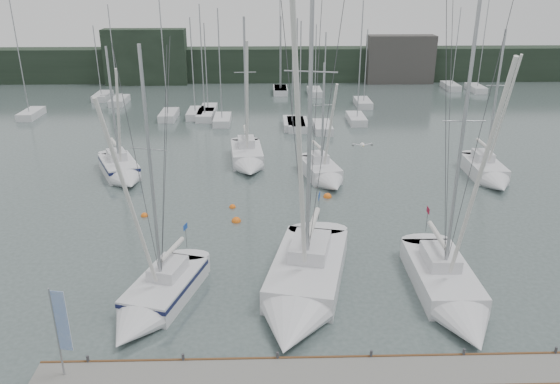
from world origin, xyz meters
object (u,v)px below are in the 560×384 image
Objects in this scene: buoy_b at (327,197)px; buoy_d at (236,221)px; sailboat_near_center at (301,293)px; buoy_a at (233,207)px; sailboat_mid_a at (122,172)px; sailboat_near_right at (452,297)px; sailboat_near_left at (152,302)px; buoy_c at (145,216)px; dock_banner at (60,326)px; sailboat_mid_b at (248,160)px; sailboat_mid_e at (489,174)px; sailboat_mid_c at (325,175)px.

buoy_b is 0.98× the size of buoy_d.
sailboat_near_center is 40.93× the size of buoy_a.
sailboat_mid_a is at bearing 146.46° from buoy_a.
sailboat_near_right reaches higher than buoy_d.
sailboat_near_center reaches higher than sailboat_near_left.
sailboat_near_left is 14.95m from sailboat_near_right.
buoy_c is 0.12× the size of dock_banner.
sailboat_near_center is at bearing -86.38° from sailboat_mid_b.
sailboat_mid_e reaches higher than dock_banner.
sailboat_mid_e reaches higher than buoy_a.
buoy_a is at bearing -58.41° from sailboat_mid_a.
sailboat_mid_e is at bearing 59.58° from sailboat_near_center.
buoy_d is at bearing -97.52° from sailboat_mid_b.
sailboat_mid_b is 12.36m from buoy_c.
buoy_d is (-6.64, -4.13, 0.00)m from buoy_b.
buoy_a is (3.25, 12.85, -0.55)m from sailboat_near_left.
sailboat_near_center is 1.55× the size of sailboat_mid_e.
sailboat_near_center is at bearing -69.47° from buoy_d.
sailboat_near_left is at bearing -76.56° from buoy_c.
sailboat_near_left is 7.39m from sailboat_near_center.
buoy_c is 16.76m from dock_banner.
buoy_a is at bearing -165.18° from sailboat_mid_e.
buoy_c is (-13.15, -6.33, -0.56)m from sailboat_mid_c.
dock_banner is at bearing -108.86° from sailboat_mid_b.
sailboat_mid_a is at bearing -169.63° from sailboat_mid_b.
sailboat_mid_a is at bearing 178.99° from sailboat_mid_e.
sailboat_near_right is 17.35m from buoy_a.
buoy_d is (6.39, -1.07, 0.00)m from buoy_c.
sailboat_mid_a is (-20.96, 18.94, 0.05)m from sailboat_near_right.
sailboat_mid_c is at bearing 104.98° from sailboat_near_right.
sailboat_mid_c is at bearing 93.20° from sailboat_near_center.
sailboat_near_left is 13.27m from buoy_a.
sailboat_mid_c is at bearing 47.60° from buoy_d.
sailboat_mid_e is 3.07× the size of dock_banner.
sailboat_near_left is 1.37× the size of sailboat_mid_c.
sailboat_mid_b is 1.05× the size of sailboat_mid_e.
buoy_b is at bearing -104.46° from sailboat_mid_c.
sailboat_mid_e is at bearing 13.22° from buoy_a.
buoy_b is (-0.12, -3.27, -0.56)m from sailboat_mid_c.
sailboat_mid_a is 16.88m from buoy_b.
sailboat_mid_b is 9.49m from buoy_b.
buoy_a is at bearing 121.49° from sailboat_near_center.
buoy_a is at bearing -157.32° from sailboat_mid_c.
sailboat_mid_a is 16.44m from sailboat_mid_c.
sailboat_mid_e is at bearing 13.03° from buoy_c.
dock_banner is (-12.74, -19.58, 2.81)m from buoy_b.
sailboat_mid_b reaches higher than buoy_c.
sailboat_mid_e reaches higher than buoy_d.
sailboat_near_right is at bearing -32.96° from buoy_c.
sailboat_mid_a is 11.13m from buoy_a.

